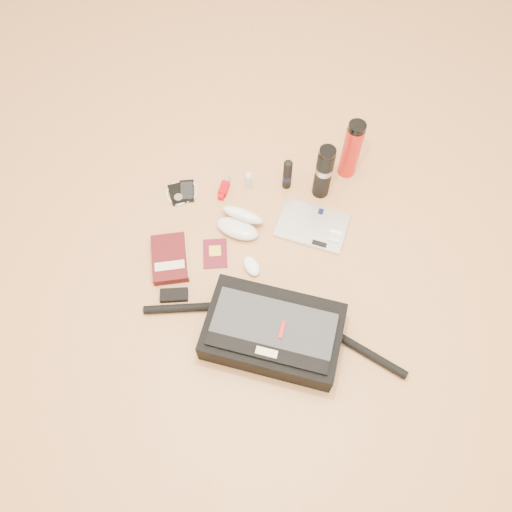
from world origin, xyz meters
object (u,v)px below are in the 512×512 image
laptop (312,226)px  thermos_red (351,150)px  thermos_black (324,172)px  messenger_bag (272,332)px  book (170,258)px

laptop → thermos_red: bearing=78.9°
laptop → thermos_black: size_ratio=1.20×
messenger_bag → laptop: (0.19, 0.48, -0.05)m
thermos_black → thermos_red: bearing=41.1°
book → thermos_red: thermos_red is taller
thermos_black → thermos_red: (0.13, 0.11, 0.01)m
laptop → book: book is taller
messenger_bag → thermos_red: bearing=80.7°
messenger_bag → thermos_black: thermos_black is taller
messenger_bag → thermos_red: 0.86m
book → thermos_black: 0.72m
messenger_bag → book: size_ratio=4.27×
laptop → thermos_red: 0.37m
messenger_bag → book: (-0.40, 0.34, -0.04)m
laptop → thermos_red: (0.17, 0.29, 0.14)m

